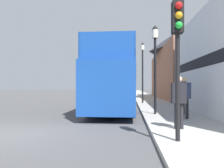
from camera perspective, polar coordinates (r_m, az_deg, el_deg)
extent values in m
plane|color=#4C4C4F|center=(28.20, -3.96, -3.79)|extent=(144.00, 144.00, 0.00)
cube|color=#ADAAA3|center=(25.00, 9.48, -4.04)|extent=(2.95, 108.00, 0.14)
cube|color=black|center=(12.27, 22.11, 5.15)|extent=(0.12, 11.52, 0.55)
cube|color=#9E664C|center=(27.74, 18.35, 2.21)|extent=(6.00, 17.16, 5.83)
pyramid|color=#2D2D33|center=(28.29, 18.32, 11.15)|extent=(6.00, 17.16, 2.98)
cube|color=#19479E|center=(14.05, 0.69, -0.84)|extent=(2.59, 10.13, 2.43)
cube|color=orange|center=(13.55, 0.53, -0.33)|extent=(2.58, 5.58, 0.45)
cube|color=black|center=(14.07, 0.69, 2.08)|extent=(2.62, 9.33, 0.70)
cube|color=#19479E|center=(14.10, 0.69, 4.32)|extent=(2.59, 9.33, 0.10)
cube|color=#19479E|center=(14.31, -4.22, 6.72)|extent=(0.15, 9.31, 1.13)
cube|color=#19479E|center=(14.13, 5.66, 6.81)|extent=(0.15, 9.31, 1.13)
cube|color=#19479E|center=(9.63, -1.37, 10.30)|extent=(2.51, 0.09, 1.13)
cube|color=#19479E|center=(18.08, 1.61, 5.19)|extent=(2.52, 1.44, 1.13)
cylinder|color=black|center=(17.32, -2.28, -4.00)|extent=(0.29, 1.10, 1.10)
cylinder|color=black|center=(17.18, 5.23, -4.02)|extent=(0.29, 1.10, 1.10)
cylinder|color=black|center=(11.34, -6.15, -5.81)|extent=(0.29, 1.10, 1.10)
cylinder|color=black|center=(11.13, 5.40, -5.91)|extent=(0.29, 1.10, 1.10)
cube|color=silver|center=(23.02, 3.40, -2.99)|extent=(1.86, 4.12, 0.85)
cube|color=black|center=(22.88, 3.39, -1.30)|extent=(1.60, 1.99, 0.52)
cylinder|color=black|center=(24.34, 1.62, -3.49)|extent=(0.22, 0.70, 0.69)
cylinder|color=black|center=(24.27, 5.44, -3.49)|extent=(0.22, 0.70, 0.69)
cylinder|color=black|center=(21.82, 1.13, -3.83)|extent=(0.22, 0.70, 0.69)
cylinder|color=black|center=(21.75, 5.40, -3.83)|extent=(0.22, 0.70, 0.69)
cylinder|color=#232328|center=(7.78, 16.40, -8.02)|extent=(0.13, 0.13, 0.87)
cylinder|color=#232328|center=(7.82, 17.71, -7.98)|extent=(0.13, 0.13, 0.87)
cube|color=black|center=(7.74, 17.04, -2.29)|extent=(0.47, 0.26, 0.69)
sphere|color=tan|center=(7.74, 17.03, 1.14)|extent=(0.24, 0.24, 0.24)
cylinder|color=#232328|center=(10.19, 17.98, -6.15)|extent=(0.13, 0.13, 0.90)
cylinder|color=#232328|center=(10.24, 19.00, -6.12)|extent=(0.13, 0.13, 0.90)
cube|color=#2D3856|center=(10.17, 18.48, -1.63)|extent=(0.49, 0.27, 0.71)
sphere|color=tan|center=(10.17, 18.47, 1.07)|extent=(0.25, 0.25, 0.25)
cylinder|color=#232328|center=(11.88, 17.41, -5.56)|extent=(0.12, 0.12, 0.81)
cylinder|color=#232328|center=(11.92, 18.20, -5.54)|extent=(0.12, 0.12, 0.81)
cube|color=#4C3D33|center=(11.86, 17.80, -2.05)|extent=(0.44, 0.24, 0.64)
sphere|color=tan|center=(11.86, 17.79, 0.04)|extent=(0.22, 0.22, 0.22)
cylinder|color=black|center=(6.02, 16.76, -0.76)|extent=(0.12, 0.12, 2.85)
cube|color=black|center=(6.29, 16.71, 16.33)|extent=(0.28, 0.31, 0.85)
sphere|color=red|center=(6.21, 17.06, 19.02)|extent=(0.19, 0.19, 0.19)
sphere|color=orange|center=(6.13, 17.06, 16.78)|extent=(0.19, 0.19, 0.19)
sphere|color=green|center=(6.06, 17.07, 14.48)|extent=(0.19, 0.19, 0.19)
cylinder|color=black|center=(11.59, 11.20, 2.09)|extent=(0.13, 0.13, 3.96)
cylinder|color=silver|center=(11.90, 11.18, 12.76)|extent=(0.32, 0.32, 0.45)
cone|color=black|center=(11.98, 11.18, 14.32)|extent=(0.35, 0.35, 0.22)
cylinder|color=black|center=(19.05, 7.99, 1.98)|extent=(0.13, 0.13, 4.58)
cylinder|color=silver|center=(19.33, 7.98, 9.45)|extent=(0.32, 0.32, 0.45)
cone|color=black|center=(19.39, 7.98, 10.43)|extent=(0.35, 0.35, 0.22)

